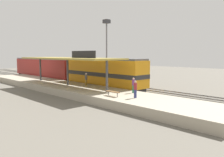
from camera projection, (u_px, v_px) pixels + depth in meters
ground_plane at (103, 87)px, 36.25m from camera, size 120.00×120.00×0.00m
track_near at (94, 88)px, 34.86m from camera, size 3.20×110.00×0.16m
track_far at (115, 85)px, 38.04m from camera, size 3.20×110.00×0.16m
platform at (68, 88)px, 31.63m from camera, size 6.00×44.00×0.90m
station_canopy at (68, 59)px, 31.13m from camera, size 5.20×18.00×4.70m
platform_bench at (113, 92)px, 23.16m from camera, size 0.44×1.70×0.50m
locomotive at (103, 73)px, 32.96m from camera, size 2.93×14.43×4.44m
passenger_carriage_single at (44, 68)px, 45.82m from camera, size 2.90×20.00×4.24m
freight_car at (109, 73)px, 38.92m from camera, size 2.80×12.00×3.54m
light_mast at (107, 37)px, 43.25m from camera, size 1.10×1.10×11.70m
person_waiting at (86, 79)px, 30.83m from camera, size 0.34×0.34×1.71m
person_walking at (135, 88)px, 22.12m from camera, size 0.34×0.34×1.71m
person_boarding at (134, 84)px, 25.09m from camera, size 0.34×0.34×1.71m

